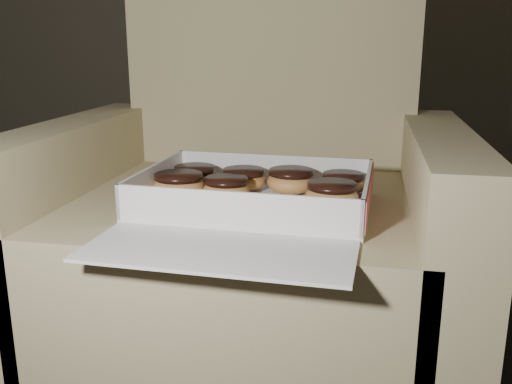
% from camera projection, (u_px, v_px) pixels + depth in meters
% --- Properties ---
extents(armchair, '(0.83, 0.70, 0.86)m').
position_uv_depth(armchair, '(251.00, 241.00, 1.18)').
color(armchair, '#9A8C62').
rests_on(armchair, floor).
extents(bakery_box, '(0.41, 0.47, 0.07)m').
position_uv_depth(bakery_box, '(252.00, 207.00, 0.97)').
color(bakery_box, silver).
rests_on(bakery_box, armchair).
extents(donut_a, '(0.09, 0.09, 0.05)m').
position_uv_depth(donut_a, '(291.00, 180.00, 1.07)').
color(donut_a, '#EBA552').
rests_on(donut_a, bakery_box).
extents(donut_b, '(0.09, 0.09, 0.05)m').
position_uv_depth(donut_b, '(179.00, 185.00, 1.03)').
color(donut_b, '#EBA552').
rests_on(donut_b, bakery_box).
extents(donut_c, '(0.08, 0.08, 0.04)m').
position_uv_depth(donut_c, '(226.00, 188.00, 1.02)').
color(donut_c, '#EBA552').
rests_on(donut_c, bakery_box).
extents(donut_d, '(0.08, 0.08, 0.04)m').
position_uv_depth(donut_d, '(343.00, 183.00, 1.06)').
color(donut_d, '#EBA552').
rests_on(donut_d, bakery_box).
extents(donut_e, '(0.09, 0.09, 0.04)m').
position_uv_depth(donut_e, '(195.00, 176.00, 1.11)').
color(donut_e, '#EBA552').
rests_on(donut_e, bakery_box).
extents(donut_f, '(0.09, 0.09, 0.05)m').
position_uv_depth(donut_f, '(332.00, 195.00, 0.97)').
color(donut_f, '#EBA552').
rests_on(donut_f, bakery_box).
extents(donut_g, '(0.08, 0.08, 0.04)m').
position_uv_depth(donut_g, '(244.00, 179.00, 1.08)').
color(donut_g, '#EBA552').
rests_on(donut_g, bakery_box).
extents(crumb_a, '(0.01, 0.01, 0.00)m').
position_uv_depth(crumb_a, '(341.00, 210.00, 0.96)').
color(crumb_a, black).
rests_on(crumb_a, bakery_box).
extents(crumb_b, '(0.01, 0.01, 0.00)m').
position_uv_depth(crumb_b, '(335.00, 212.00, 0.95)').
color(crumb_b, black).
rests_on(crumb_b, bakery_box).
extents(crumb_c, '(0.01, 0.01, 0.00)m').
position_uv_depth(crumb_c, '(269.00, 207.00, 0.98)').
color(crumb_c, black).
rests_on(crumb_c, bakery_box).
extents(crumb_d, '(0.01, 0.01, 0.00)m').
position_uv_depth(crumb_d, '(155.00, 201.00, 1.01)').
color(crumb_d, black).
rests_on(crumb_d, bakery_box).
extents(crumb_e, '(0.01, 0.01, 0.00)m').
position_uv_depth(crumb_e, '(270.00, 226.00, 0.88)').
color(crumb_e, black).
rests_on(crumb_e, bakery_box).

